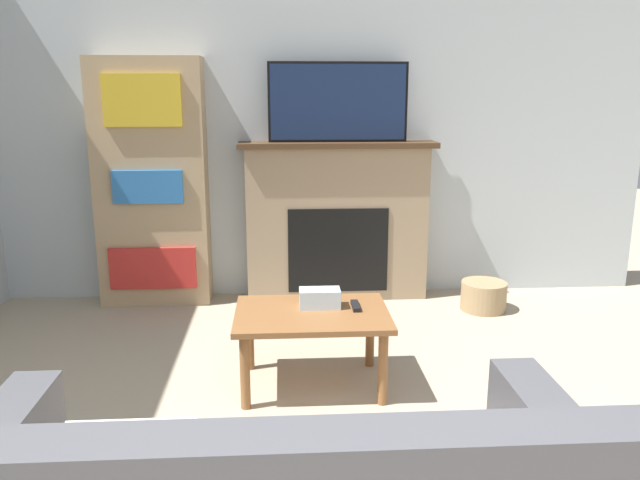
% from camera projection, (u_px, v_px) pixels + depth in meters
% --- Properties ---
extents(wall_back, '(5.42, 0.06, 2.70)m').
position_uv_depth(wall_back, '(294.00, 120.00, 4.67)').
color(wall_back, silver).
rests_on(wall_back, ground_plane).
extents(fireplace, '(1.46, 0.28, 1.20)m').
position_uv_depth(fireplace, '(337.00, 221.00, 4.72)').
color(fireplace, tan).
rests_on(fireplace, ground_plane).
extents(tv, '(1.01, 0.03, 0.57)m').
position_uv_depth(tv, '(338.00, 102.00, 4.50)').
color(tv, black).
rests_on(tv, fireplace).
extents(coffee_table, '(0.81, 0.58, 0.42)m').
position_uv_depth(coffee_table, '(312.00, 322.00, 3.32)').
color(coffee_table, brown).
rests_on(coffee_table, ground_plane).
extents(tissue_box, '(0.22, 0.12, 0.10)m').
position_uv_depth(tissue_box, '(320.00, 298.00, 3.36)').
color(tissue_box, silver).
rests_on(tissue_box, coffee_table).
extents(remote_control, '(0.04, 0.15, 0.02)m').
position_uv_depth(remote_control, '(356.00, 306.00, 3.36)').
color(remote_control, black).
rests_on(remote_control, coffee_table).
extents(bookshelf, '(0.80, 0.29, 1.80)m').
position_uv_depth(bookshelf, '(152.00, 184.00, 4.55)').
color(bookshelf, tan).
rests_on(bookshelf, ground_plane).
extents(storage_basket, '(0.33, 0.33, 0.21)m').
position_uv_depth(storage_basket, '(484.00, 296.00, 4.55)').
color(storage_basket, tan).
rests_on(storage_basket, ground_plane).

